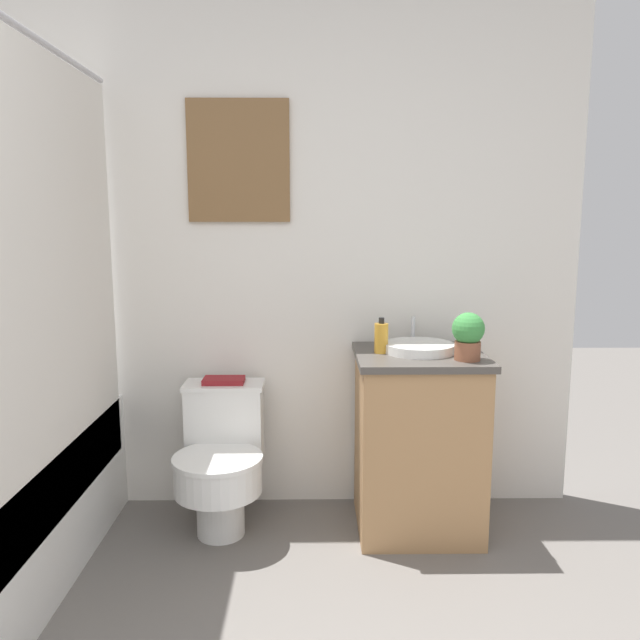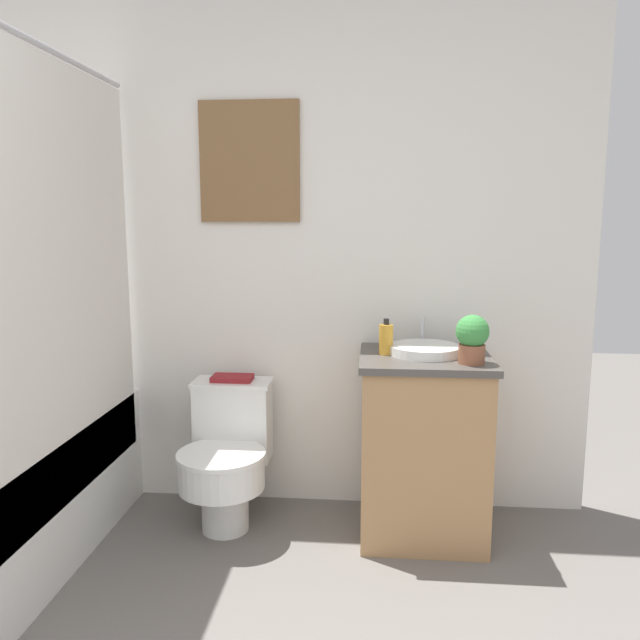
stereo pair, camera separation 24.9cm
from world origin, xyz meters
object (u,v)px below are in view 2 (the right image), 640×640
at_px(toilet, 227,453).
at_px(book_on_tank, 232,378).
at_px(sink, 425,350).
at_px(soap_bottle, 386,339).
at_px(potted_plant, 472,337).

distance_m(toilet, book_on_tank, 0.34).
bearing_deg(sink, book_on_tank, 172.84).
bearing_deg(soap_bottle, sink, 4.17).
bearing_deg(soap_bottle, potted_plant, -22.80).
xyz_separation_m(toilet, sink, (0.87, 0.02, 0.49)).
bearing_deg(book_on_tank, potted_plant, -14.23).
height_order(sink, potted_plant, potted_plant).
relative_size(potted_plant, book_on_tank, 1.06).
bearing_deg(book_on_tank, soap_bottle, -9.81).
bearing_deg(sink, soap_bottle, -175.83).
relative_size(toilet, soap_bottle, 4.11).
height_order(toilet, sink, sink).
distance_m(sink, book_on_tank, 0.89).
distance_m(toilet, sink, 1.00).
relative_size(toilet, potted_plant, 3.21).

